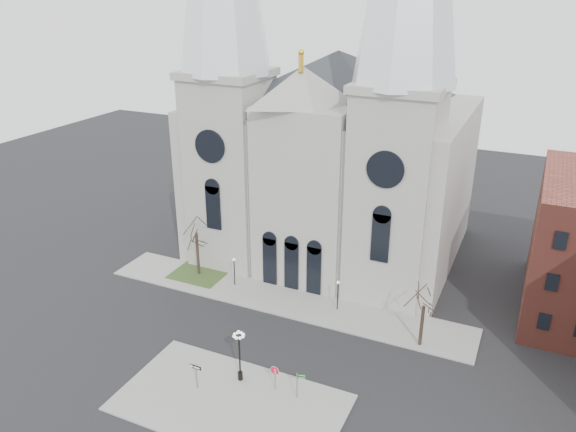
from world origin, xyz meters
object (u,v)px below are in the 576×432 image
at_px(stop_sign, 275,373).
at_px(globe_lamp, 239,349).
at_px(street_name_sign, 298,383).
at_px(one_way_sign, 196,372).

relative_size(stop_sign, globe_lamp, 0.47).
bearing_deg(street_name_sign, one_way_sign, 179.63).
distance_m(stop_sign, street_name_sign, 2.12).
distance_m(stop_sign, one_way_sign, 6.42).
bearing_deg(street_name_sign, globe_lamp, 162.78).
xyz_separation_m(stop_sign, globe_lamp, (-3.18, -0.14, 1.43)).
bearing_deg(globe_lamp, stop_sign, 2.45).
bearing_deg(stop_sign, one_way_sign, -132.16).
height_order(stop_sign, one_way_sign, one_way_sign).
bearing_deg(stop_sign, globe_lamp, -153.16).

